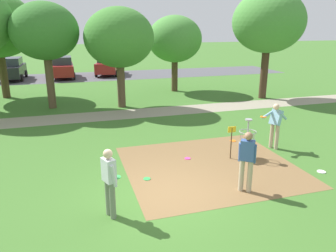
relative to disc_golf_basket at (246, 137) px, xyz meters
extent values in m
plane|color=#3D6B28|center=(-3.34, -1.72, -0.75)|extent=(160.00, 160.00, 0.00)
cube|color=brown|center=(-1.42, -0.27, -0.75)|extent=(5.39, 4.95, 0.01)
cylinder|color=#9E9EA3|center=(0.06, -0.01, -0.08)|extent=(0.05, 0.05, 1.35)
cylinder|color=#9E9EA3|center=(0.06, -0.01, 0.62)|extent=(0.24, 0.24, 0.04)
torus|color=#9E9EA3|center=(0.06, -0.01, 0.20)|extent=(0.58, 0.58, 0.02)
torus|color=#9E9EA3|center=(0.06, -0.01, -0.20)|extent=(0.55, 0.55, 0.03)
cylinder|color=#9E9EA3|center=(0.06, -0.01, -0.22)|extent=(0.48, 0.48, 0.02)
cylinder|color=gray|center=(0.30, -0.01, 0.00)|extent=(0.01, 0.01, 0.40)
cylinder|color=gray|center=(0.25, 0.13, 0.00)|extent=(0.01, 0.01, 0.40)
cylinder|color=gray|center=(0.13, 0.22, 0.00)|extent=(0.01, 0.01, 0.40)
cylinder|color=gray|center=(-0.01, 0.22, 0.00)|extent=(0.01, 0.01, 0.40)
cylinder|color=gray|center=(-0.13, 0.13, 0.00)|extent=(0.01, 0.01, 0.40)
cylinder|color=gray|center=(-0.18, -0.01, 0.00)|extent=(0.01, 0.01, 0.40)
cylinder|color=gray|center=(-0.13, -0.15, 0.00)|extent=(0.01, 0.01, 0.40)
cylinder|color=gray|center=(-0.01, -0.24, 0.00)|extent=(0.01, 0.01, 0.40)
cylinder|color=gray|center=(0.13, -0.24, 0.00)|extent=(0.01, 0.01, 0.40)
cylinder|color=gray|center=(0.25, -0.15, 0.00)|extent=(0.01, 0.01, 0.40)
cylinder|color=#4C3823|center=(-0.49, 0.09, -0.20)|extent=(0.04, 0.04, 1.10)
cube|color=gold|center=(-0.49, 0.09, 0.30)|extent=(0.28, 0.03, 0.20)
cylinder|color=tan|center=(-1.27, -2.04, -0.29)|extent=(0.14, 0.14, 0.92)
cylinder|color=tan|center=(-1.10, -2.18, -0.29)|extent=(0.14, 0.14, 0.92)
cube|color=#385693|center=(-1.19, -2.11, 0.45)|extent=(0.42, 0.39, 0.56)
sphere|color=#9E7051|center=(-1.19, -2.11, 0.85)|extent=(0.22, 0.22, 0.22)
cylinder|color=#385693|center=(-1.33, -1.98, 0.36)|extent=(0.17, 0.19, 0.55)
cylinder|color=#385693|center=(-1.02, -2.21, 0.36)|extent=(0.17, 0.19, 0.55)
cylinder|color=orange|center=(-1.08, -1.97, 0.22)|extent=(0.22, 0.22, 0.02)
cylinder|color=tan|center=(1.54, 0.41, -0.29)|extent=(0.14, 0.14, 0.92)
cylinder|color=tan|center=(1.45, 0.61, -0.29)|extent=(0.14, 0.14, 0.92)
cube|color=#84B7D1|center=(1.49, 0.51, 0.45)|extent=(0.50, 0.48, 0.60)
sphere|color=beige|center=(1.44, 0.49, 0.85)|extent=(0.22, 0.22, 0.22)
cylinder|color=#84B7D1|center=(1.15, 0.54, 0.56)|extent=(0.57, 0.32, 0.21)
cylinder|color=orange|center=(0.90, 0.42, 0.53)|extent=(0.22, 0.22, 0.02)
cylinder|color=#84B7D1|center=(1.72, 0.43, 0.49)|extent=(0.47, 0.28, 0.37)
cylinder|color=slate|center=(-4.90, -2.18, -0.29)|extent=(0.14, 0.14, 0.92)
cylinder|color=slate|center=(-4.82, -2.39, -0.29)|extent=(0.14, 0.14, 0.92)
cube|color=silver|center=(-4.86, -2.29, 0.45)|extent=(0.33, 0.41, 0.56)
sphere|color=beige|center=(-4.86, -2.29, 0.85)|extent=(0.22, 0.22, 0.22)
cylinder|color=silver|center=(-4.91, -2.10, 0.36)|extent=(0.19, 0.14, 0.55)
cylinder|color=silver|center=(-4.78, -2.46, 0.36)|extent=(0.19, 0.14, 0.55)
cylinder|color=green|center=(-4.69, -2.22, 0.22)|extent=(0.22, 0.22, 0.02)
cylinder|color=white|center=(1.73, -1.71, -0.74)|extent=(0.26, 0.26, 0.02)
cylinder|color=orange|center=(0.44, 1.65, -0.74)|extent=(0.24, 0.24, 0.02)
cylinder|color=#E53D99|center=(-1.90, 0.49, -0.74)|extent=(0.21, 0.21, 0.02)
cylinder|color=green|center=(-3.60, -0.62, -0.74)|extent=(0.22, 0.22, 0.02)
cylinder|color=brown|center=(-2.85, 8.66, 0.44)|extent=(0.43, 0.43, 2.38)
ellipsoid|color=#428433|center=(-2.85, 8.66, 3.02)|extent=(3.72, 3.72, 3.16)
cylinder|color=#4C3823|center=(1.43, 12.25, 0.33)|extent=(0.43, 0.43, 2.17)
ellipsoid|color=#4C8E3D|center=(1.43, 12.25, 2.78)|extent=(3.63, 3.63, 3.08)
cylinder|color=#422D1E|center=(6.02, 8.41, 0.75)|extent=(0.45, 0.45, 3.01)
ellipsoid|color=#4C8E3D|center=(6.02, 8.41, 3.85)|extent=(4.28, 4.28, 3.63)
cylinder|color=brown|center=(-6.58, 9.52, 0.64)|extent=(0.42, 0.42, 2.80)
ellipsoid|color=#38752D|center=(-6.58, 9.52, 3.36)|extent=(3.50, 3.50, 2.98)
cylinder|color=#4C3823|center=(-9.49, 13.27, 0.61)|extent=(0.46, 0.46, 2.72)
cube|color=#4C4C51|center=(-3.34, 20.99, -0.75)|extent=(36.00, 6.00, 0.01)
cube|color=black|center=(-10.18, 20.99, 0.00)|extent=(1.91, 4.25, 0.90)
cube|color=#2D333D|center=(-10.18, 20.99, 0.77)|extent=(1.64, 2.22, 0.64)
cylinder|color=black|center=(-11.04, 22.32, -0.45)|extent=(0.20, 0.60, 0.60)
cylinder|color=black|center=(-9.24, 22.27, -0.45)|extent=(0.20, 0.60, 0.60)
cylinder|color=black|center=(-9.31, 19.67, -0.45)|extent=(0.20, 0.60, 0.60)
cube|color=maroon|center=(-6.09, 20.82, 0.00)|extent=(1.85, 4.22, 0.90)
cube|color=#2D333D|center=(-6.09, 20.82, 0.77)|extent=(1.61, 2.20, 0.64)
cylinder|color=black|center=(-7.00, 22.11, -0.45)|extent=(0.19, 0.60, 0.60)
cylinder|color=black|center=(-5.20, 22.13, -0.45)|extent=(0.19, 0.60, 0.60)
cylinder|color=black|center=(-6.98, 19.50, -0.45)|extent=(0.19, 0.60, 0.60)
cylinder|color=black|center=(-5.18, 19.52, -0.45)|extent=(0.19, 0.60, 0.60)
cube|color=maroon|center=(-2.06, 21.53, 0.00)|extent=(2.80, 4.52, 0.90)
cube|color=#2D333D|center=(-2.06, 21.53, 0.77)|extent=(2.09, 2.51, 0.64)
cylinder|color=black|center=(-2.60, 23.02, -0.45)|extent=(0.33, 0.63, 0.60)
cylinder|color=black|center=(-0.86, 22.57, -0.45)|extent=(0.33, 0.63, 0.60)
cylinder|color=black|center=(-3.26, 20.50, -0.45)|extent=(0.33, 0.63, 0.60)
cylinder|color=black|center=(-1.52, 20.05, -0.45)|extent=(0.33, 0.63, 0.60)
cube|color=gray|center=(-3.34, 6.97, -0.75)|extent=(40.00, 1.88, 0.00)
camera|label=1|loc=(-5.53, -9.20, 3.60)|focal=34.78mm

